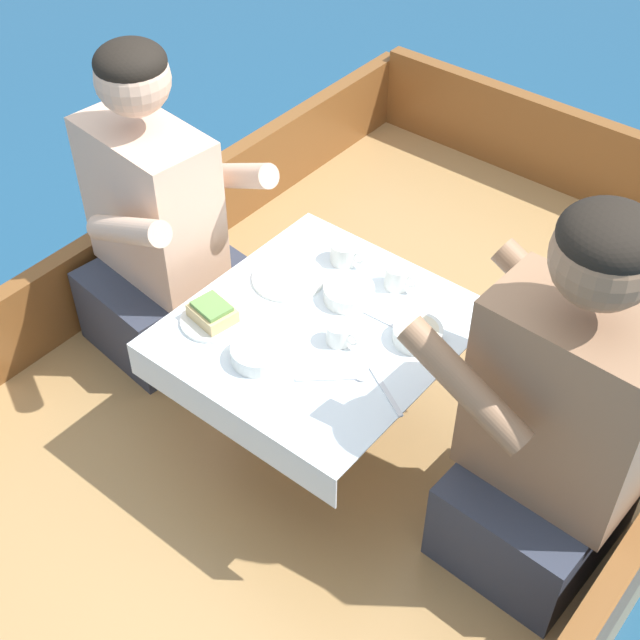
# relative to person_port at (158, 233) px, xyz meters

# --- Properties ---
(ground_plane) EXTENTS (60.00, 60.00, 0.00)m
(ground_plane) POSITION_rel_person_port_xyz_m (0.63, 0.11, -0.66)
(ground_plane) COLOR navy
(boat_deck) EXTENTS (1.85, 2.89, 0.26)m
(boat_deck) POSITION_rel_person_port_xyz_m (0.63, 0.11, -0.53)
(boat_deck) COLOR #A87F4C
(boat_deck) RESTS_ON ground_plane
(gunwale_port) EXTENTS (0.06, 2.89, 0.28)m
(gunwale_port) POSITION_rel_person_port_xyz_m (-0.26, 0.11, -0.25)
(gunwale_port) COLOR brown
(gunwale_port) RESTS_ON boat_deck
(bow_coaming) EXTENTS (1.73, 0.06, 0.33)m
(bow_coaming) POSITION_rel_person_port_xyz_m (0.63, 1.52, -0.23)
(bow_coaming) COLOR brown
(bow_coaming) RESTS_ON boat_deck
(cockpit_table) EXTENTS (0.67, 0.72, 0.42)m
(cockpit_table) POSITION_rel_person_port_xyz_m (0.63, -0.03, -0.02)
(cockpit_table) COLOR #B2B2B7
(cockpit_table) RESTS_ON boat_deck
(person_port) EXTENTS (0.55, 0.49, 0.99)m
(person_port) POSITION_rel_person_port_xyz_m (0.00, 0.00, 0.00)
(person_port) COLOR #333847
(person_port) RESTS_ON boat_deck
(person_starboard) EXTENTS (0.54, 0.46, 1.04)m
(person_starboard) POSITION_rel_person_port_xyz_m (1.27, 0.04, 0.03)
(person_starboard) COLOR #333847
(person_starboard) RESTS_ON boat_deck
(plate_sandwich) EXTENTS (0.17, 0.17, 0.01)m
(plate_sandwich) POSITION_rel_person_port_xyz_m (0.41, -0.19, 0.03)
(plate_sandwich) COLOR silver
(plate_sandwich) RESTS_ON cockpit_table
(plate_bread) EXTENTS (0.20, 0.20, 0.01)m
(plate_bread) POSITION_rel_person_port_xyz_m (0.45, 0.06, 0.03)
(plate_bread) COLOR silver
(plate_bread) RESTS_ON cockpit_table
(sandwich) EXTENTS (0.13, 0.11, 0.05)m
(sandwich) POSITION_rel_person_port_xyz_m (0.41, -0.19, 0.05)
(sandwich) COLOR tan
(sandwich) RESTS_ON plate_sandwich
(bowl_port_near) EXTENTS (0.13, 0.13, 0.04)m
(bowl_port_near) POSITION_rel_person_port_xyz_m (0.86, 0.09, 0.04)
(bowl_port_near) COLOR silver
(bowl_port_near) RESTS_ON cockpit_table
(bowl_starboard_near) EXTENTS (0.14, 0.14, 0.04)m
(bowl_starboard_near) POSITION_rel_person_port_xyz_m (0.59, -0.21, 0.04)
(bowl_starboard_near) COLOR silver
(bowl_starboard_near) RESTS_ON cockpit_table
(bowl_center_far) EXTENTS (0.14, 0.14, 0.04)m
(bowl_center_far) POSITION_rel_person_port_xyz_m (0.63, 0.10, 0.04)
(bowl_center_far) COLOR silver
(bowl_center_far) RESTS_ON cockpit_table
(coffee_cup_port) EXTENTS (0.09, 0.06, 0.06)m
(coffee_cup_port) POSITION_rel_person_port_xyz_m (0.71, -0.04, 0.05)
(coffee_cup_port) COLOR silver
(coffee_cup_port) RESTS_ON cockpit_table
(coffee_cup_starboard) EXTENTS (0.11, 0.08, 0.06)m
(coffee_cup_starboard) POSITION_rel_person_port_xyz_m (0.52, 0.22, 0.05)
(coffee_cup_starboard) COLOR silver
(coffee_cup_starboard) RESTS_ON cockpit_table
(coffee_cup_center) EXTENTS (0.10, 0.07, 0.06)m
(coffee_cup_center) POSITION_rel_person_port_xyz_m (0.70, 0.23, 0.06)
(coffee_cup_center) COLOR silver
(coffee_cup_center) RESTS_ON cockpit_table
(utensil_spoon_port) EXTENTS (0.14, 0.12, 0.01)m
(utensil_spoon_port) POSITION_rel_person_port_xyz_m (0.79, -0.14, 0.03)
(utensil_spoon_port) COLOR silver
(utensil_spoon_port) RESTS_ON cockpit_table
(utensil_knife_port) EXTENTS (0.15, 0.09, 0.00)m
(utensil_knife_port) POSITION_rel_person_port_xyz_m (0.90, -0.11, 0.02)
(utensil_knife_port) COLOR silver
(utensil_knife_port) RESTS_ON cockpit_table
(utensil_spoon_center) EXTENTS (0.17, 0.02, 0.01)m
(utensil_spoon_center) POSITION_rel_person_port_xyz_m (0.77, 0.09, 0.03)
(utensil_spoon_center) COLOR silver
(utensil_spoon_center) RESTS_ON cockpit_table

